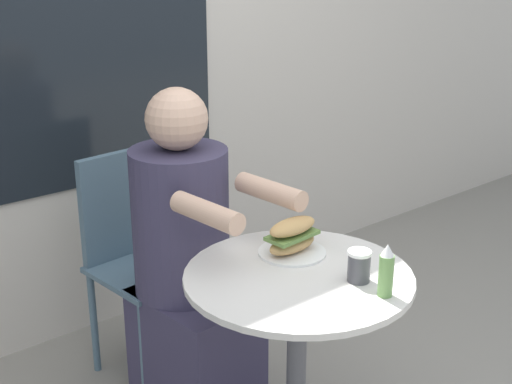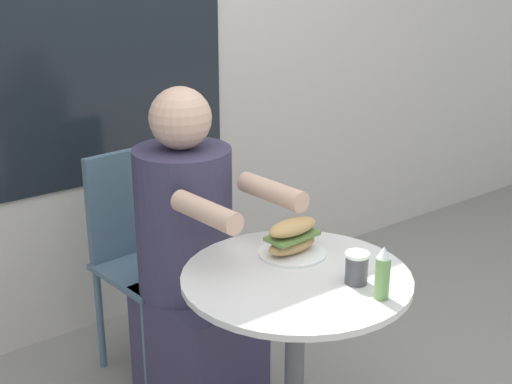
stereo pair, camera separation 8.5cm
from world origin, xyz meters
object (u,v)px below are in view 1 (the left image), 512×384
(sandwich_on_plate, at_px, (292,238))
(cafe_table, at_px, (297,332))
(seated_diner, at_px, (189,276))
(condiment_bottle, at_px, (386,271))
(diner_chair, at_px, (135,244))
(drink_cup, at_px, (359,266))

(sandwich_on_plate, bearing_deg, cafe_table, -124.83)
(cafe_table, relative_size, sandwich_on_plate, 3.36)
(cafe_table, height_order, seated_diner, seated_diner)
(seated_diner, height_order, condiment_bottle, seated_diner)
(sandwich_on_plate, bearing_deg, diner_chair, 99.83)
(cafe_table, distance_m, diner_chair, 0.87)
(diner_chair, distance_m, drink_cup, 1.04)
(diner_chair, bearing_deg, seated_diner, 87.05)
(diner_chair, xyz_separation_m, seated_diner, (0.01, -0.35, -0.01))
(diner_chair, height_order, sandwich_on_plate, diner_chair)
(drink_cup, bearing_deg, sandwich_on_plate, 94.24)
(cafe_table, xyz_separation_m, diner_chair, (-0.05, 0.87, 0.01))
(cafe_table, relative_size, drink_cup, 7.62)
(diner_chair, height_order, seated_diner, seated_diner)
(cafe_table, xyz_separation_m, condiment_bottle, (0.09, -0.25, 0.27))
(sandwich_on_plate, bearing_deg, drink_cup, -85.76)
(drink_cup, bearing_deg, seated_diner, 101.84)
(sandwich_on_plate, relative_size, drink_cup, 2.27)
(diner_chair, height_order, drink_cup, diner_chair)
(seated_diner, bearing_deg, cafe_table, 89.38)
(cafe_table, relative_size, condiment_bottle, 4.63)
(sandwich_on_plate, relative_size, condiment_bottle, 1.38)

